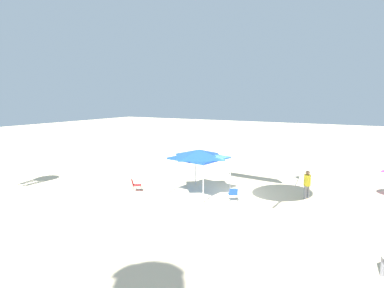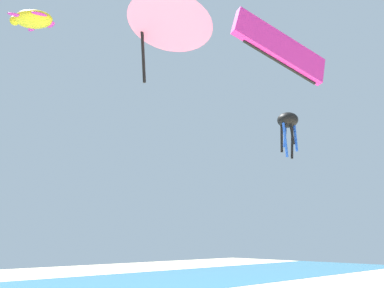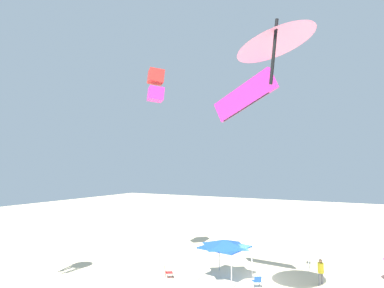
# 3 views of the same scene
# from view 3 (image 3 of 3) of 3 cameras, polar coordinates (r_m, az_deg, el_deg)

# --- Properties ---
(ground) EXTENTS (120.00, 120.00, 0.10)m
(ground) POSITION_cam_3_polar(r_m,az_deg,el_deg) (25.16, 11.74, -22.99)
(ground) COLOR beige
(canopy_tent) EXTENTS (3.41, 3.41, 2.83)m
(canopy_tent) POSITION_cam_3_polar(r_m,az_deg,el_deg) (24.31, 5.90, -17.43)
(canopy_tent) COLOR #B7B7BC
(canopy_tent) RESTS_ON ground
(folding_chair_right_of_tent) EXTENTS (0.81, 0.79, 0.82)m
(folding_chair_right_of_tent) POSITION_cam_3_polar(r_m,az_deg,el_deg) (25.03, -4.44, -21.91)
(folding_chair_right_of_tent) COLOR black
(folding_chair_right_of_tent) RESTS_ON ground
(folding_chair_near_cooler) EXTENTS (0.77, 0.80, 0.82)m
(folding_chair_near_cooler) POSITION_cam_3_polar(r_m,az_deg,el_deg) (23.61, 11.65, -22.93)
(folding_chair_near_cooler) COLOR black
(folding_chair_near_cooler) RESTS_ON ground
(banner_flag) EXTENTS (0.36, 0.06, 4.26)m
(banner_flag) POSITION_cam_3_polar(r_m,az_deg,el_deg) (27.46, 20.03, -15.61)
(banner_flag) COLOR silver
(banner_flag) RESTS_ON ground
(person_beachcomber) EXTENTS (0.41, 0.44, 1.73)m
(person_beachcomber) POSITION_cam_3_polar(r_m,az_deg,el_deg) (25.21, 22.15, -20.20)
(person_beachcomber) COLOR slate
(person_beachcomber) RESTS_ON ground
(kite_delta_pink) EXTENTS (4.76, 4.73, 3.65)m
(kite_delta_pink) POSITION_cam_3_polar(r_m,az_deg,el_deg) (16.68, 14.43, 18.13)
(kite_delta_pink) COLOR pink
(kite_parafoil_magenta) EXTENTS (4.65, 1.80, 2.87)m
(kite_parafoil_magenta) POSITION_cam_3_polar(r_m,az_deg,el_deg) (20.38, 9.33, 8.33)
(kite_parafoil_magenta) COLOR #E02D9E
(kite_box_red) EXTENTS (1.86, 1.86, 2.78)m
(kite_box_red) POSITION_cam_3_polar(r_m,az_deg,el_deg) (27.98, -6.54, 10.43)
(kite_box_red) COLOR red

